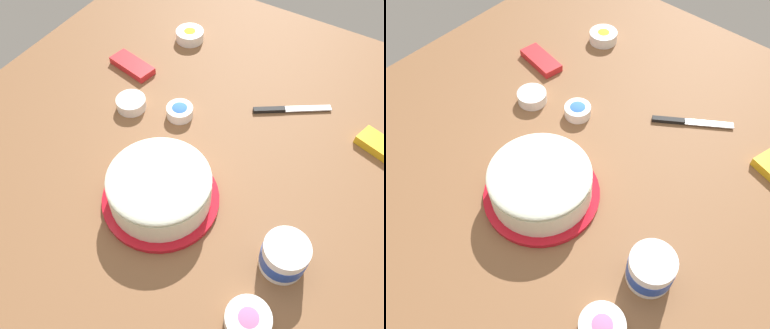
{
  "view_description": "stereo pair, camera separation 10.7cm",
  "coord_description": "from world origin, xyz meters",
  "views": [
    {
      "loc": [
        0.32,
        -0.61,
        0.89
      ],
      "look_at": [
        -0.01,
        -0.06,
        0.04
      ],
      "focal_mm": 38.19,
      "sensor_mm": 36.0,
      "label": 1
    },
    {
      "loc": [
        0.41,
        -0.54,
        0.89
      ],
      "look_at": [
        -0.01,
        -0.06,
        0.04
      ],
      "focal_mm": 38.19,
      "sensor_mm": 36.0,
      "label": 2
    }
  ],
  "objects": [
    {
      "name": "sprinkle_bowl_pink",
      "position": [
        0.29,
        -0.33,
        0.02
      ],
      "size": [
        0.1,
        0.1,
        0.04
      ],
      "color": "white",
      "rests_on": "ground_plane"
    },
    {
      "name": "frosting_tub",
      "position": [
        0.3,
        -0.18,
        0.04
      ],
      "size": [
        0.11,
        0.11,
        0.09
      ],
      "color": "white",
      "rests_on": "ground_plane"
    },
    {
      "name": "frosted_cake",
      "position": [
        -0.03,
        -0.18,
        0.05
      ],
      "size": [
        0.3,
        0.3,
        0.11
      ],
      "color": "red",
      "rests_on": "ground_plane"
    },
    {
      "name": "candy_box_lower",
      "position": [
        0.4,
        0.28,
        0.01
      ],
      "size": [
        0.16,
        0.1,
        0.03
      ],
      "primitive_type": "cube",
      "rotation": [
        0.0,
        0.0,
        -0.29
      ],
      "color": "yellow",
      "rests_on": "ground_plane"
    },
    {
      "name": "candy_box_upper",
      "position": [
        -0.4,
        0.2,
        0.01
      ],
      "size": [
        0.16,
        0.09,
        0.02
      ],
      "primitive_type": "cube",
      "rotation": [
        0.0,
        0.0,
        -0.19
      ],
      "color": "red",
      "rests_on": "ground_plane"
    },
    {
      "name": "sprinkle_bowl_blue",
      "position": [
        -0.15,
        0.1,
        0.02
      ],
      "size": [
        0.08,
        0.08,
        0.04
      ],
      "color": "white",
      "rests_on": "ground_plane"
    },
    {
      "name": "sprinkle_bowl_orange",
      "position": [
        -0.3,
        0.05,
        0.02
      ],
      "size": [
        0.09,
        0.09,
        0.03
      ],
      "color": "white",
      "rests_on": "ground_plane"
    },
    {
      "name": "spreading_knife",
      "position": [
        0.11,
        0.28,
        0.01
      ],
      "size": [
        0.21,
        0.15,
        0.01
      ],
      "color": "silver",
      "rests_on": "ground_plane"
    },
    {
      "name": "ground_plane",
      "position": [
        0.0,
        0.0,
        0.0
      ],
      "size": [
        1.54,
        1.54,
        0.0
      ],
      "primitive_type": "plane",
      "color": "brown"
    },
    {
      "name": "sprinkle_bowl_yellow",
      "position": [
        -0.32,
        0.42,
        0.02
      ],
      "size": [
        0.1,
        0.1,
        0.04
      ],
      "color": "white",
      "rests_on": "ground_plane"
    }
  ]
}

